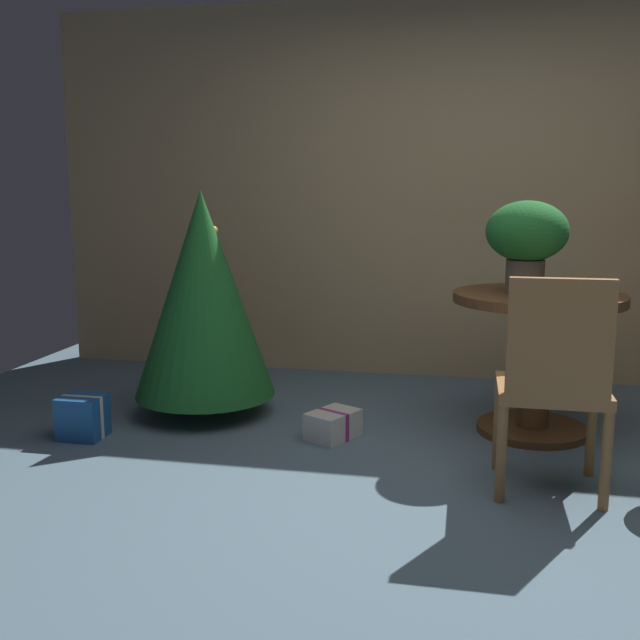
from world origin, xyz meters
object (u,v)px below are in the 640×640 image
Objects in this scene: flower_vase at (527,236)px; round_dining_table at (537,341)px; gift_box_cream at (333,425)px; holiday_tree at (203,294)px; gift_box_blue at (83,417)px; wooden_chair_near at (555,376)px.

round_dining_table is at bearing 11.70° from flower_vase.
holiday_tree is at bearing 160.81° from gift_box_cream.
round_dining_table is 1.85× the size of flower_vase.
flower_vase is (-0.08, -0.02, 0.56)m from round_dining_table.
holiday_tree reaches higher than gift_box_blue.
round_dining_table is 3.89× the size of gift_box_blue.
wooden_chair_near is at bearing -84.61° from flower_vase.
round_dining_table is 0.57m from flower_vase.
holiday_tree reaches higher than round_dining_table.
wooden_chair_near is 2.43m from gift_box_blue.
round_dining_table is at bearing 0.88° from holiday_tree.
gift_box_blue is at bearing -168.98° from gift_box_cream.
flower_vase is 0.51× the size of wooden_chair_near.
round_dining_table reaches higher than gift_box_cream.
holiday_tree is at bearing 156.07° from wooden_chair_near.
gift_box_cream is (-1.06, -0.32, -0.44)m from round_dining_table.
gift_box_cream is at bearing -163.38° from round_dining_table.
gift_box_blue is (-2.38, -0.57, -0.40)m from round_dining_table.
wooden_chair_near reaches higher than round_dining_table.
flower_vase is at bearing 0.39° from holiday_tree.
holiday_tree reaches higher than flower_vase.
wooden_chair_near is (0.08, -0.85, -0.54)m from flower_vase.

